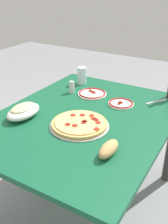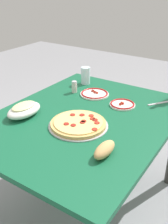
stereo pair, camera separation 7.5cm
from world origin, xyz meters
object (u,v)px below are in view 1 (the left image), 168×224
(pepperoni_pizza, at_px, (79,124))
(side_plate_near, at_px, (121,104))
(water_glass, at_px, (82,76))
(dining_table, at_px, (84,132))
(spice_shaker, at_px, (72,87))
(baked_pasta_dish, at_px, (23,111))
(side_plate_far, at_px, (92,94))
(bread_loaf, at_px, (109,149))

(pepperoni_pizza, relative_size, side_plate_near, 2.01)
(water_glass, bearing_deg, dining_table, 32.33)
(dining_table, height_order, spice_shaker, spice_shaker)
(baked_pasta_dish, xyz_separation_m, side_plate_near, (-0.46, 0.44, -0.03))
(pepperoni_pizza, distance_m, spice_shaker, 0.50)
(baked_pasta_dish, distance_m, side_plate_near, 0.64)
(baked_pasta_dish, xyz_separation_m, water_glass, (-0.67, 0.01, 0.03))
(side_plate_far, relative_size, bread_loaf, 1.28)
(dining_table, height_order, side_plate_far, side_plate_far)
(bread_loaf, bearing_deg, side_plate_far, -144.75)
(dining_table, distance_m, pepperoni_pizza, 0.18)
(pepperoni_pizza, bearing_deg, baked_pasta_dish, -77.73)
(water_glass, distance_m, side_plate_near, 0.48)
(pepperoni_pizza, height_order, side_plate_far, pepperoni_pizza)
(dining_table, relative_size, pepperoni_pizza, 3.74)
(baked_pasta_dish, xyz_separation_m, bread_loaf, (0.08, 0.62, -0.01))
(bread_loaf, relative_size, spice_shaker, 1.87)
(spice_shaker, bearing_deg, dining_table, 44.10)
(water_glass, distance_m, spice_shaker, 0.20)
(pepperoni_pizza, xyz_separation_m, side_plate_near, (-0.39, 0.09, -0.01))
(spice_shaker, bearing_deg, pepperoni_pizza, 38.01)
(baked_pasta_dish, distance_m, water_glass, 0.67)
(baked_pasta_dish, xyz_separation_m, side_plate_far, (-0.51, 0.19, -0.03))
(water_glass, distance_m, side_plate_far, 0.25)
(pepperoni_pizza, xyz_separation_m, side_plate_far, (-0.44, -0.16, -0.01))
(dining_table, distance_m, baked_pasta_dish, 0.40)
(side_plate_far, distance_m, spice_shaker, 0.16)
(baked_pasta_dish, distance_m, spice_shaker, 0.47)
(pepperoni_pizza, height_order, baked_pasta_dish, baked_pasta_dish)
(dining_table, relative_size, side_plate_far, 6.18)
(bread_loaf, bearing_deg, baked_pasta_dish, -97.74)
(side_plate_near, height_order, bread_loaf, bread_loaf)
(baked_pasta_dish, bearing_deg, spice_shaker, 174.73)
(side_plate_near, bearing_deg, spice_shaker, -91.41)
(spice_shaker, bearing_deg, baked_pasta_dish, -5.27)
(side_plate_far, bearing_deg, water_glass, -130.76)
(pepperoni_pizza, relative_size, bread_loaf, 2.12)
(water_glass, relative_size, side_plate_near, 0.79)
(spice_shaker, bearing_deg, bread_loaf, 45.82)
(dining_table, bearing_deg, side_plate_far, -159.35)
(water_glass, xyz_separation_m, side_plate_near, (0.21, 0.43, -0.06))
(baked_pasta_dish, bearing_deg, side_plate_near, 136.27)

